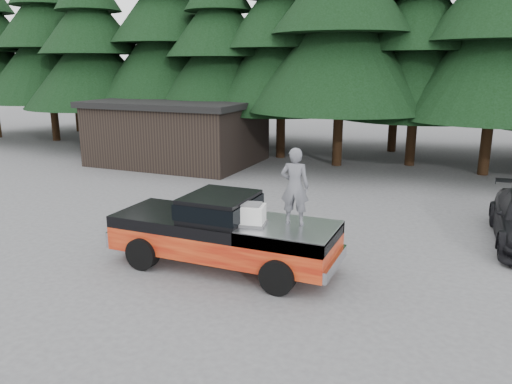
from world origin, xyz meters
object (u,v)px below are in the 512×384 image
at_px(air_compressor, 250,215).
at_px(utility_building, 178,131).
at_px(pickup_truck, 224,242).
at_px(man_on_bed, 295,186).

relative_size(air_compressor, utility_building, 0.08).
xyz_separation_m(air_compressor, utility_building, (-9.47, 12.09, 0.10)).
distance_m(pickup_truck, air_compressor, 1.27).
relative_size(man_on_bed, utility_building, 0.23).
xyz_separation_m(pickup_truck, utility_building, (-8.61, 11.85, 1.00)).
xyz_separation_m(man_on_bed, utility_building, (-10.44, 11.64, -0.61)).
height_order(air_compressor, utility_building, utility_building).
height_order(pickup_truck, man_on_bed, man_on_bed).
bearing_deg(pickup_truck, man_on_bed, 6.52).
bearing_deg(utility_building, air_compressor, -51.95).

